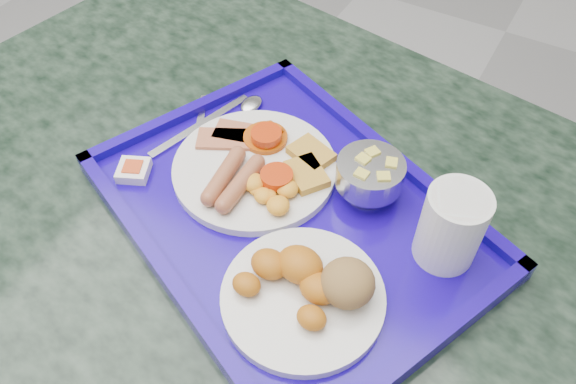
{
  "coord_description": "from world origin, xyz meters",
  "views": [
    {
      "loc": [
        0.89,
        -0.23,
        1.36
      ],
      "look_at": [
        0.66,
        0.17,
        0.83
      ],
      "focal_mm": 35.0,
      "sensor_mm": 36.0,
      "label": 1
    }
  ],
  "objects_px": {
    "tray": "(288,215)",
    "juice_cup": "(452,225)",
    "bread_plate": "(309,288)",
    "table": "(279,274)",
    "fruit_bowl": "(370,174)",
    "main_plate": "(258,168)"
  },
  "relations": [
    {
      "from": "tray",
      "to": "juice_cup",
      "type": "xyz_separation_m",
      "value": [
        0.2,
        0.04,
        0.06
      ]
    },
    {
      "from": "bread_plate",
      "to": "juice_cup",
      "type": "relative_size",
      "value": 1.83
    },
    {
      "from": "table",
      "to": "bread_plate",
      "type": "xyz_separation_m",
      "value": [
        0.12,
        -0.12,
        0.23
      ]
    },
    {
      "from": "table",
      "to": "bread_plate",
      "type": "height_order",
      "value": "bread_plate"
    },
    {
      "from": "bread_plate",
      "to": "fruit_bowl",
      "type": "xyz_separation_m",
      "value": [
        -0.01,
        0.18,
        0.02
      ]
    },
    {
      "from": "table",
      "to": "bread_plate",
      "type": "bearing_deg",
      "value": -46.61
    },
    {
      "from": "tray",
      "to": "bread_plate",
      "type": "relative_size",
      "value": 3.2
    },
    {
      "from": "table",
      "to": "juice_cup",
      "type": "distance_m",
      "value": 0.35
    },
    {
      "from": "fruit_bowl",
      "to": "table",
      "type": "bearing_deg",
      "value": -154.11
    },
    {
      "from": "main_plate",
      "to": "fruit_bowl",
      "type": "xyz_separation_m",
      "value": [
        0.15,
        0.04,
        0.03
      ]
    },
    {
      "from": "tray",
      "to": "fruit_bowl",
      "type": "relative_size",
      "value": 6.83
    },
    {
      "from": "tray",
      "to": "juice_cup",
      "type": "relative_size",
      "value": 5.83
    },
    {
      "from": "bread_plate",
      "to": "main_plate",
      "type": "bearing_deg",
      "value": 138.54
    },
    {
      "from": "fruit_bowl",
      "to": "juice_cup",
      "type": "xyz_separation_m",
      "value": [
        0.12,
        -0.04,
        0.02
      ]
    },
    {
      "from": "main_plate",
      "to": "bread_plate",
      "type": "xyz_separation_m",
      "value": [
        0.15,
        -0.14,
        0.01
      ]
    },
    {
      "from": "tray",
      "to": "juice_cup",
      "type": "bearing_deg",
      "value": 11.5
    },
    {
      "from": "tray",
      "to": "juice_cup",
      "type": "height_order",
      "value": "juice_cup"
    },
    {
      "from": "fruit_bowl",
      "to": "juice_cup",
      "type": "bearing_deg",
      "value": -18.15
    },
    {
      "from": "table",
      "to": "fruit_bowl",
      "type": "relative_size",
      "value": 15.21
    },
    {
      "from": "juice_cup",
      "to": "main_plate",
      "type": "bearing_deg",
      "value": -179.57
    },
    {
      "from": "juice_cup",
      "to": "bread_plate",
      "type": "bearing_deg",
      "value": -129.27
    },
    {
      "from": "table",
      "to": "tray",
      "type": "height_order",
      "value": "tray"
    }
  ]
}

